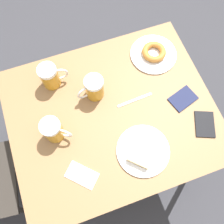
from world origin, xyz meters
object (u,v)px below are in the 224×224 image
plate_with_cake (143,150)px  beer_mug_center (50,76)px  fork (134,100)px  beer_mug_left (53,130)px  napkin_folded (82,175)px  passport_near_edge (205,124)px  plate_with_donut (154,53)px  beer_mug_right (94,88)px  passport_far_edge (183,99)px

plate_with_cake → beer_mug_center: 0.55m
plate_with_cake → fork: bearing=-12.8°
beer_mug_left → napkin_folded: (-0.22, -0.06, -0.06)m
beer_mug_center → passport_near_edge: beer_mug_center is taller
plate_with_cake → passport_near_edge: bearing=-86.6°
plate_with_cake → fork: (0.24, -0.06, -0.01)m
fork → passport_near_edge: bearing=-130.6°
beer_mug_left → plate_with_cake: bearing=-120.8°
fork → beer_mug_center: bearing=57.0°
plate_with_cake → plate_with_donut: bearing=-28.2°
plate_with_donut → passport_near_edge: size_ratio=1.59×
beer_mug_left → fork: size_ratio=0.72×
beer_mug_right → napkin_folded: beer_mug_right is taller
passport_near_edge → passport_far_edge: size_ratio=1.03×
plate_with_donut → passport_far_edge: bearing=-172.5°
beer_mug_right → beer_mug_center: bearing=53.9°
beer_mug_right → fork: beer_mug_right is taller
passport_near_edge → plate_with_cake: bearing=93.4°
passport_near_edge → beer_mug_left: bearing=74.3°
plate_with_cake → beer_mug_left: (0.21, 0.34, 0.05)m
napkin_folded → plate_with_donut: bearing=-49.0°
beer_mug_right → fork: bearing=-119.5°
beer_mug_left → beer_mug_right: bearing=-59.6°
plate_with_donut → passport_far_edge: plate_with_donut is taller
plate_with_donut → beer_mug_center: beer_mug_center is taller
beer_mug_center → napkin_folded: bearing=-179.7°
plate_with_cake → plate_with_donut: size_ratio=1.00×
plate_with_cake → beer_mug_center: size_ratio=1.78×
passport_far_edge → beer_mug_center: bearing=62.4°
beer_mug_center → passport_far_edge: (-0.30, -0.57, -0.06)m
beer_mug_center → passport_near_edge: size_ratio=0.89×
plate_with_donut → fork: size_ratio=1.33×
passport_far_edge → passport_near_edge: bearing=-165.5°
passport_near_edge → passport_far_edge: (0.15, 0.04, 0.00)m
plate_with_donut → beer_mug_right: beer_mug_right is taller
beer_mug_right → beer_mug_left: bearing=120.4°
passport_near_edge → passport_far_edge: 0.16m
passport_far_edge → fork: bearing=71.9°
passport_far_edge → plate_with_cake: bearing=121.5°
napkin_folded → beer_mug_center: bearing=0.3°
beer_mug_center → passport_far_edge: beer_mug_center is taller
beer_mug_center → fork: size_ratio=0.75×
napkin_folded → passport_far_edge: 0.60m
plate_with_cake → napkin_folded: plate_with_cake is taller
passport_near_edge → beer_mug_right: bearing=53.4°
plate_with_donut → beer_mug_right: 0.38m
beer_mug_left → napkin_folded: size_ratio=0.87×
fork → passport_far_edge: 0.23m
plate_with_cake → passport_near_edge: size_ratio=1.59×
plate_with_donut → beer_mug_center: (0.02, 0.53, 0.05)m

